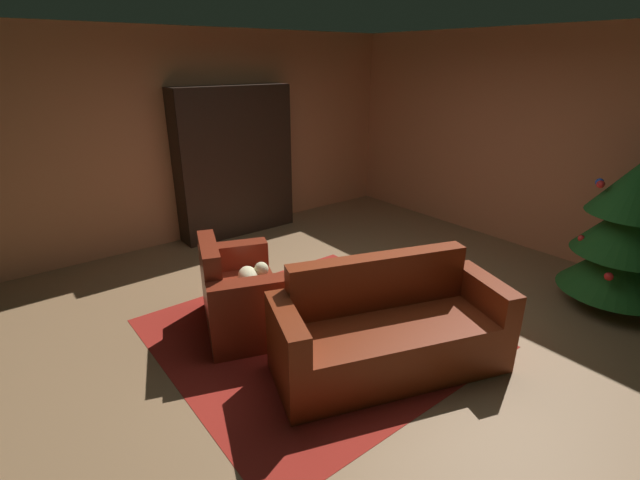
{
  "coord_description": "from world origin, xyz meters",
  "views": [
    {
      "loc": [
        2.8,
        -2.61,
        2.35
      ],
      "look_at": [
        -0.33,
        -0.16,
        0.75
      ],
      "focal_mm": 25.61,
      "sensor_mm": 36.0,
      "label": 1
    }
  ],
  "objects": [
    {
      "name": "ground_plane",
      "position": [
        0.0,
        0.0,
        0.0
      ],
      "size": [
        7.23,
        7.23,
        0.0
      ],
      "primitive_type": "plane",
      "color": "#916B47"
    },
    {
      "name": "coffee_table",
      "position": [
        0.03,
        -0.33,
        0.41
      ],
      "size": [
        0.61,
        0.61,
        0.46
      ],
      "color": "black",
      "rests_on": "ground"
    },
    {
      "name": "bookshelf_unit",
      "position": [
        -2.79,
        0.4,
        0.98
      ],
      "size": [
        0.35,
        1.64,
        2.02
      ],
      "color": "black",
      "rests_on": "ground"
    },
    {
      "name": "wall_left",
      "position": [
        -3.03,
        0.0,
        1.36
      ],
      "size": [
        0.06,
        6.14,
        2.71
      ],
      "primitive_type": "cube",
      "color": "#D38355",
      "rests_on": "ground"
    },
    {
      "name": "armchair_red",
      "position": [
        -0.55,
        -0.93,
        0.32
      ],
      "size": [
        1.19,
        0.97,
        0.87
      ],
      "color": "maroon",
      "rests_on": "ground"
    },
    {
      "name": "decorated_tree",
      "position": [
        1.41,
        2.23,
        0.78
      ],
      "size": [
        1.05,
        1.05,
        1.51
      ],
      "color": "brown",
      "rests_on": "ground"
    },
    {
      "name": "area_rug",
      "position": [
        -0.03,
        -0.46,
        0.0
      ],
      "size": [
        2.56,
        2.57,
        0.01
      ],
      "primitive_type": "cube",
      "color": "#A2231A",
      "rests_on": "ground"
    },
    {
      "name": "couch_red",
      "position": [
        0.71,
        -0.28,
        0.31
      ],
      "size": [
        1.29,
        1.98,
        0.89
      ],
      "color": "maroon",
      "rests_on": "ground"
    },
    {
      "name": "wall_back",
      "position": [
        0.0,
        3.04,
        1.36
      ],
      "size": [
        6.13,
        0.06,
        2.71
      ],
      "primitive_type": "cube",
      "color": "#D38355",
      "rests_on": "ground"
    },
    {
      "name": "bottle_on_table",
      "position": [
        0.2,
        -0.35,
        0.59
      ],
      "size": [
        0.08,
        0.08,
        0.31
      ],
      "color": "#233751",
      "rests_on": "coffee_table"
    },
    {
      "name": "book_stack_on_table",
      "position": [
        0.09,
        -0.27,
        0.53
      ],
      "size": [
        0.21,
        0.16,
        0.13
      ],
      "color": "#365896",
      "rests_on": "coffee_table"
    }
  ]
}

